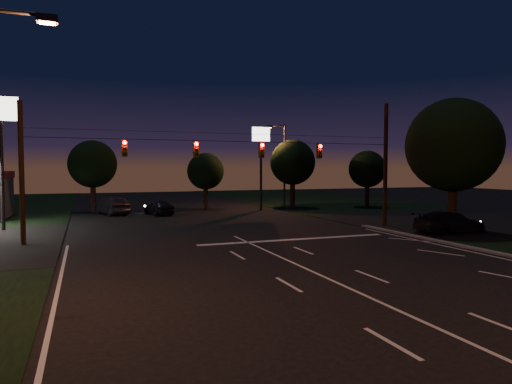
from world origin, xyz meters
name	(u,v)px	position (x,y,z in m)	size (l,w,h in m)	color
ground	(361,294)	(0.00, 0.00, 0.00)	(140.00, 140.00, 0.00)	black
cross_street_right	(458,220)	(20.00, 16.00, 0.00)	(20.00, 16.00, 0.02)	black
stop_bar	(295,239)	(3.00, 11.50, 0.01)	(12.00, 0.50, 0.01)	silver
utility_pole_right	(385,226)	(12.00, 15.00, 0.00)	(0.30, 0.30, 9.00)	black
utility_pole_left	(23,245)	(-12.00, 15.00, 0.00)	(0.28, 0.28, 8.00)	black
signal_span	(230,149)	(0.00, 14.96, 5.50)	(24.00, 0.40, 1.56)	black
pole_sign_left_near	(1,128)	(-14.00, 22.00, 6.98)	(2.20, 0.30, 9.10)	black
pole_sign_right	(261,149)	(8.00, 30.00, 6.24)	(1.80, 0.30, 8.40)	black
street_light_right_far	(282,159)	(11.24, 32.00, 5.24)	(2.20, 0.35, 9.00)	black
tree_right_near	(452,146)	(13.53, 10.17, 5.68)	(6.00, 6.00, 8.76)	black
tree_far_b	(93,165)	(-7.98, 34.13, 4.61)	(4.60, 4.60, 6.98)	black
tree_far_c	(205,172)	(3.02, 33.10, 3.90)	(3.80, 3.80, 5.86)	black
tree_far_d	(292,163)	(12.02, 31.13, 4.83)	(4.80, 4.80, 7.30)	black
tree_far_e	(367,170)	(20.02, 29.11, 4.11)	(4.00, 4.00, 6.18)	black
car_oncoming_a	(159,207)	(-2.44, 28.96, 0.70)	(1.66, 4.12, 1.40)	black
car_oncoming_b	(112,206)	(-6.46, 30.63, 0.78)	(1.66, 4.76, 1.57)	black
car_cross	(450,222)	(13.65, 10.30, 0.73)	(2.04, 5.02, 1.46)	black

